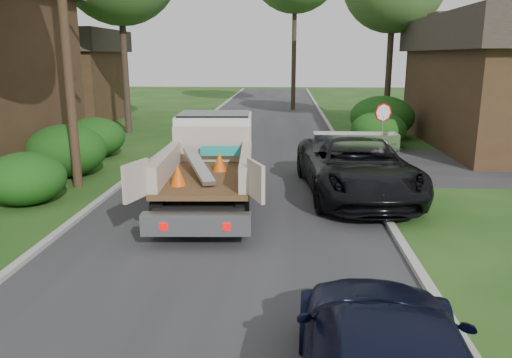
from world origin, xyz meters
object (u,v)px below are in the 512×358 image
Objects in this scene: stop_sign at (383,121)px; house_left_far at (60,74)px; utility_pole at (64,25)px; black_pickup at (356,166)px; flatbed_truck at (212,155)px.

house_left_far reaches higher than stop_sign.
house_left_far is at bearing 115.23° from utility_pole.
stop_sign is at bearing 20.62° from utility_pole.
flatbed_truck is at bearing -176.39° from black_pickup.
utility_pole is 1.32× the size of house_left_far.
flatbed_truck is (-6.01, -5.17, -0.43)m from stop_sign.
stop_sign is 0.37× the size of black_pickup.
house_left_far is 24.56m from black_pickup.
utility_pole is 6.14m from flatbed_truck.
flatbed_truck is 1.01× the size of black_pickup.
utility_pole is at bearing -64.77° from house_left_far.
utility_pole is at bearing -159.38° from stop_sign.
utility_pole is (-10.68, -4.02, 3.40)m from stop_sign.
house_left_far is at bearing 145.19° from stop_sign.
utility_pole reaches higher than stop_sign.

